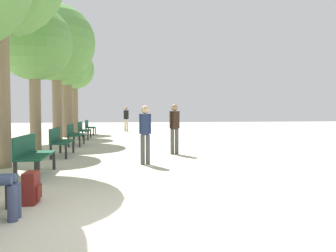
{
  "coord_description": "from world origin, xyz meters",
  "views": [
    {
      "loc": [
        -0.03,
        -4.12,
        1.39
      ],
      "look_at": [
        1.48,
        6.32,
        0.94
      ],
      "focal_mm": 35.0,
      "sensor_mm": 36.0,
      "label": 1
    }
  ],
  "objects_px": {
    "tree_row_3": "(56,43)",
    "tree_row_4": "(67,63)",
    "bench_row_2": "(60,140)",
    "bench_row_5": "(89,126)",
    "bench_row_4": "(83,129)",
    "tree_row_5": "(75,71)",
    "pedestrian_mid": "(126,117)",
    "bench_row_1": "(32,152)",
    "pedestrian_far": "(145,131)",
    "pedestrian_near": "(175,126)",
    "bench_row_3": "(74,133)",
    "tree_row_2": "(34,44)",
    "backpack": "(31,188)"
  },
  "relations": [
    {
      "from": "bench_row_3",
      "to": "pedestrian_mid",
      "type": "xyz_separation_m",
      "value": [
        2.31,
        9.72,
        0.49
      ]
    },
    {
      "from": "tree_row_5",
      "to": "pedestrian_far",
      "type": "relative_size",
      "value": 3.45
    },
    {
      "from": "bench_row_3",
      "to": "bench_row_5",
      "type": "bearing_deg",
      "value": 90.0
    },
    {
      "from": "pedestrian_far",
      "to": "tree_row_4",
      "type": "bearing_deg",
      "value": 109.19
    },
    {
      "from": "tree_row_3",
      "to": "tree_row_5",
      "type": "relative_size",
      "value": 1.19
    },
    {
      "from": "bench_row_3",
      "to": "tree_row_2",
      "type": "xyz_separation_m",
      "value": [
        -1.03,
        -2.04,
        3.22
      ]
    },
    {
      "from": "bench_row_5",
      "to": "pedestrian_mid",
      "type": "xyz_separation_m",
      "value": [
        2.31,
        3.17,
        0.49
      ]
    },
    {
      "from": "tree_row_2",
      "to": "backpack",
      "type": "height_order",
      "value": "tree_row_2"
    },
    {
      "from": "bench_row_1",
      "to": "bench_row_5",
      "type": "height_order",
      "value": "same"
    },
    {
      "from": "backpack",
      "to": "pedestrian_near",
      "type": "height_order",
      "value": "pedestrian_near"
    },
    {
      "from": "bench_row_4",
      "to": "tree_row_3",
      "type": "xyz_separation_m",
      "value": [
        -1.03,
        -1.32,
        4.07
      ]
    },
    {
      "from": "backpack",
      "to": "bench_row_4",
      "type": "bearing_deg",
      "value": 92.68
    },
    {
      "from": "bench_row_1",
      "to": "bench_row_4",
      "type": "bearing_deg",
      "value": 90.0
    },
    {
      "from": "bench_row_4",
      "to": "pedestrian_near",
      "type": "xyz_separation_m",
      "value": [
        3.67,
        -6.66,
        0.43
      ]
    },
    {
      "from": "tree_row_3",
      "to": "tree_row_4",
      "type": "xyz_separation_m",
      "value": [
        0.0,
        2.98,
        -0.49
      ]
    },
    {
      "from": "pedestrian_mid",
      "to": "pedestrian_far",
      "type": "bearing_deg",
      "value": -89.06
    },
    {
      "from": "tree_row_4",
      "to": "bench_row_2",
      "type": "bearing_deg",
      "value": -82.89
    },
    {
      "from": "tree_row_5",
      "to": "pedestrian_mid",
      "type": "xyz_separation_m",
      "value": [
        3.34,
        1.72,
        -3.06
      ]
    },
    {
      "from": "bench_row_3",
      "to": "bench_row_2",
      "type": "bearing_deg",
      "value": -90.0
    },
    {
      "from": "pedestrian_far",
      "to": "backpack",
      "type": "bearing_deg",
      "value": -120.12
    },
    {
      "from": "tree_row_4",
      "to": "pedestrian_far",
      "type": "height_order",
      "value": "tree_row_4"
    },
    {
      "from": "bench_row_2",
      "to": "bench_row_3",
      "type": "distance_m",
      "value": 3.28
    },
    {
      "from": "tree_row_5",
      "to": "tree_row_3",
      "type": "bearing_deg",
      "value": -90.0
    },
    {
      "from": "pedestrian_far",
      "to": "pedestrian_near",
      "type": "bearing_deg",
      "value": 60.66
    },
    {
      "from": "bench_row_3",
      "to": "tree_row_4",
      "type": "distance_m",
      "value": 6.18
    },
    {
      "from": "tree_row_2",
      "to": "pedestrian_near",
      "type": "distance_m",
      "value": 5.63
    },
    {
      "from": "backpack",
      "to": "pedestrian_near",
      "type": "bearing_deg",
      "value": 60.16
    },
    {
      "from": "bench_row_3",
      "to": "backpack",
      "type": "xyz_separation_m",
      "value": [
        0.57,
        -8.8,
        -0.28
      ]
    },
    {
      "from": "tree_row_4",
      "to": "pedestrian_far",
      "type": "distance_m",
      "value": 11.37
    },
    {
      "from": "bench_row_3",
      "to": "tree_row_3",
      "type": "bearing_deg",
      "value": 117.66
    },
    {
      "from": "bench_row_1",
      "to": "bench_row_3",
      "type": "distance_m",
      "value": 6.55
    },
    {
      "from": "bench_row_2",
      "to": "tree_row_4",
      "type": "bearing_deg",
      "value": 97.11
    },
    {
      "from": "bench_row_2",
      "to": "bench_row_5",
      "type": "relative_size",
      "value": 1.0
    },
    {
      "from": "bench_row_1",
      "to": "bench_row_3",
      "type": "height_order",
      "value": "same"
    },
    {
      "from": "bench_row_1",
      "to": "tree_row_3",
      "type": "xyz_separation_m",
      "value": [
        -1.03,
        8.51,
        4.07
      ]
    },
    {
      "from": "bench_row_5",
      "to": "backpack",
      "type": "height_order",
      "value": "bench_row_5"
    },
    {
      "from": "backpack",
      "to": "pedestrian_near",
      "type": "relative_size",
      "value": 0.29
    },
    {
      "from": "tree_row_4",
      "to": "tree_row_5",
      "type": "xyz_separation_m",
      "value": [
        0.0,
        3.06,
        -0.03
      ]
    },
    {
      "from": "bench_row_4",
      "to": "bench_row_5",
      "type": "height_order",
      "value": "same"
    },
    {
      "from": "bench_row_1",
      "to": "tree_row_5",
      "type": "height_order",
      "value": "tree_row_5"
    },
    {
      "from": "pedestrian_mid",
      "to": "pedestrian_near",
      "type": "bearing_deg",
      "value": -84.06
    },
    {
      "from": "tree_row_5",
      "to": "pedestrian_near",
      "type": "height_order",
      "value": "tree_row_5"
    },
    {
      "from": "bench_row_2",
      "to": "pedestrian_near",
      "type": "xyz_separation_m",
      "value": [
        3.67,
        -0.1,
        0.43
      ]
    },
    {
      "from": "tree_row_4",
      "to": "tree_row_5",
      "type": "height_order",
      "value": "tree_row_4"
    },
    {
      "from": "tree_row_2",
      "to": "bench_row_3",
      "type": "bearing_deg",
      "value": 63.28
    },
    {
      "from": "bench_row_4",
      "to": "pedestrian_far",
      "type": "xyz_separation_m",
      "value": [
        2.56,
        -8.64,
        0.38
      ]
    },
    {
      "from": "tree_row_3",
      "to": "backpack",
      "type": "height_order",
      "value": "tree_row_3"
    },
    {
      "from": "tree_row_4",
      "to": "tree_row_3",
      "type": "bearing_deg",
      "value": -90.0
    },
    {
      "from": "bench_row_3",
      "to": "tree_row_5",
      "type": "relative_size",
      "value": 0.3
    },
    {
      "from": "tree_row_3",
      "to": "tree_row_5",
      "type": "bearing_deg",
      "value": 90.0
    }
  ]
}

